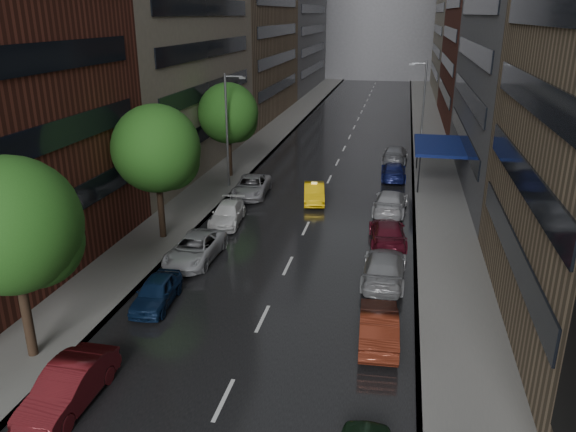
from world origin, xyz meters
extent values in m
cube|color=black|center=(0.00, 50.00, 0.01)|extent=(14.00, 140.00, 0.01)
cube|color=gray|center=(-9.00, 50.00, 0.07)|extent=(4.00, 140.00, 0.15)
cube|color=gray|center=(9.00, 50.00, 0.07)|extent=(4.00, 140.00, 0.15)
cube|color=#937A5B|center=(-15.00, 64.00, 11.00)|extent=(8.00, 28.00, 22.00)
cube|color=slate|center=(15.00, 36.00, 12.00)|extent=(8.00, 28.00, 24.00)
cube|color=gray|center=(15.00, 94.00, 14.00)|extent=(8.00, 32.00, 28.00)
cube|color=slate|center=(0.00, 118.00, 16.00)|extent=(40.00, 14.00, 32.00)
cylinder|color=#382619|center=(-8.60, 5.08, 2.35)|extent=(0.40, 0.40, 4.71)
sphere|color=#1E5116|center=(-8.60, 5.08, 5.89)|extent=(5.38, 5.38, 5.38)
cylinder|color=#382619|center=(-8.60, 18.46, 2.34)|extent=(0.40, 0.40, 4.67)
sphere|color=#1E5116|center=(-8.60, 18.46, 5.84)|extent=(5.34, 5.34, 5.34)
cylinder|color=#382619|center=(-8.60, 33.03, 2.23)|extent=(0.40, 0.40, 4.47)
sphere|color=#1E5116|center=(-8.60, 33.03, 5.58)|extent=(5.10, 5.10, 5.10)
imported|color=yellow|center=(-0.34, 27.64, 0.71)|extent=(2.21, 4.49, 1.42)
imported|color=#501014|center=(-5.40, 2.65, 0.78)|extent=(1.70, 4.77, 1.57)
imported|color=#0D1F3F|center=(-5.40, 10.29, 0.70)|extent=(1.95, 4.23, 1.40)
imported|color=#A9AAAE|center=(-5.40, 15.68, 0.73)|extent=(2.55, 5.33, 1.47)
imported|color=white|center=(-5.40, 21.92, 0.69)|extent=(2.34, 4.89, 1.37)
imported|color=#96959A|center=(-5.40, 28.28, 0.75)|extent=(2.84, 5.55, 1.50)
imported|color=maroon|center=(5.40, 9.16, 0.77)|extent=(1.90, 4.78, 1.55)
imported|color=gray|center=(5.40, 15.14, 0.80)|extent=(2.32, 5.54, 1.60)
imported|color=#53101E|center=(5.40, 20.35, 0.77)|extent=(2.64, 5.46, 1.53)
imported|color=#A8A9AE|center=(5.40, 26.44, 0.79)|extent=(2.56, 5.60, 1.59)
imported|color=#10174E|center=(5.40, 35.19, 0.74)|extent=(2.25, 5.15, 1.47)
imported|color=slate|center=(5.40, 41.21, 0.79)|extent=(2.52, 5.57, 1.58)
cylinder|color=gray|center=(-7.80, 30.00, 4.65)|extent=(0.18, 0.18, 9.00)
cube|color=gray|center=(-6.40, 30.00, 8.85)|extent=(0.50, 0.22, 0.16)
cylinder|color=gray|center=(7.80, 45.00, 4.65)|extent=(0.18, 0.18, 9.00)
cube|color=gray|center=(6.40, 45.00, 8.85)|extent=(0.50, 0.22, 0.16)
cube|color=navy|center=(9.00, 35.00, 3.15)|extent=(4.00, 8.00, 0.25)
cylinder|color=black|center=(7.40, 31.20, 1.65)|extent=(0.12, 0.12, 3.00)
cylinder|color=black|center=(7.40, 38.80, 1.65)|extent=(0.12, 0.12, 3.00)
camera|label=1|loc=(5.77, -12.42, 13.50)|focal=35.00mm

